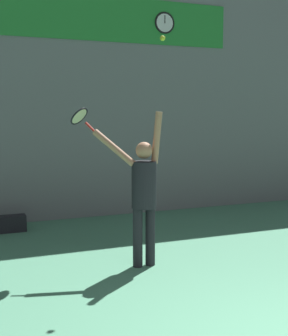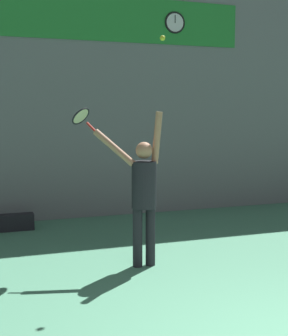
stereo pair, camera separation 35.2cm
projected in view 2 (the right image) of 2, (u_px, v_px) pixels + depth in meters
back_wall at (118, 91)px, 9.27m from camera, size 18.00×0.10×5.00m
sponsor_banner at (119, 19)px, 9.05m from camera, size 5.10×0.02×0.87m
scoreboard_clock at (175, 23)px, 9.41m from camera, size 0.44×0.04×0.44m
tennis_player at (143, 190)px, 6.20m from camera, size 0.88×0.56×2.07m
tennis_racket at (82, 117)px, 6.34m from camera, size 0.36×0.38×0.34m
tennis_ball at (163, 38)px, 5.94m from camera, size 0.07×0.07×0.07m
equipment_bag at (12, 222)px, 8.23m from camera, size 0.74×0.26×0.28m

